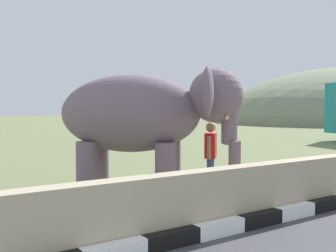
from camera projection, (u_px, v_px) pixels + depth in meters
barrier_parapet at (165, 208)px, 5.92m from camera, size 28.00×0.36×1.00m
elephant at (147, 115)px, 8.66m from camera, size 3.88×3.78×2.83m
person_handler at (211, 153)px, 9.28m from camera, size 0.55×0.51×1.66m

